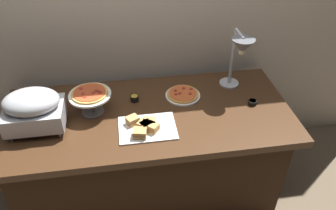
% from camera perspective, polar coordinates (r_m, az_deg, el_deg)
% --- Properties ---
extents(ground_plane, '(8.00, 8.00, 0.00)m').
position_cam_1_polar(ground_plane, '(2.71, -2.96, -14.03)').
color(ground_plane, brown).
extents(back_wall, '(4.40, 0.04, 2.40)m').
position_cam_1_polar(back_wall, '(2.37, -5.31, 14.59)').
color(back_wall, '#B7A893').
rests_on(back_wall, ground_plane).
extents(buffet_table, '(1.90, 0.84, 0.76)m').
position_cam_1_polar(buffet_table, '(2.42, -3.25, -8.32)').
color(buffet_table, '#422816').
rests_on(buffet_table, ground_plane).
extents(chafing_dish, '(0.35, 0.26, 0.27)m').
position_cam_1_polar(chafing_dish, '(2.11, -22.29, -0.56)').
color(chafing_dish, '#B7BABF').
rests_on(chafing_dish, buffet_table).
extents(heat_lamp, '(0.15, 0.29, 0.44)m').
position_cam_1_polar(heat_lamp, '(2.21, 12.39, 9.20)').
color(heat_lamp, '#B7BABF').
rests_on(heat_lamp, buffet_table).
extents(pizza_plate_front, '(0.24, 0.24, 0.03)m').
position_cam_1_polar(pizza_plate_front, '(2.31, 2.58, 1.80)').
color(pizza_plate_front, white).
rests_on(pizza_plate_front, buffet_table).
extents(pizza_plate_center, '(0.27, 0.27, 0.16)m').
position_cam_1_polar(pizza_plate_center, '(2.15, -13.31, 1.52)').
color(pizza_plate_center, '#595B60').
rests_on(pizza_plate_center, buffet_table).
extents(sandwich_platter, '(0.35, 0.26, 0.06)m').
position_cam_1_polar(sandwich_platter, '(2.03, -3.93, -3.76)').
color(sandwich_platter, white).
rests_on(sandwich_platter, buffet_table).
extents(sauce_cup_near, '(0.06, 0.06, 0.03)m').
position_cam_1_polar(sauce_cup_near, '(2.30, 14.41, 0.47)').
color(sauce_cup_near, black).
rests_on(sauce_cup_near, buffet_table).
extents(sauce_cup_far, '(0.06, 0.06, 0.04)m').
position_cam_1_polar(sauce_cup_far, '(2.27, -5.81, 1.19)').
color(sauce_cup_far, black).
rests_on(sauce_cup_far, buffet_table).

